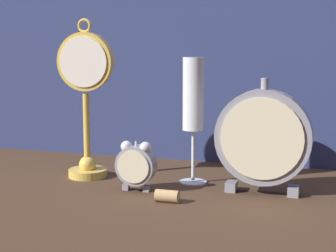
% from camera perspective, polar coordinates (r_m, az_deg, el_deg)
% --- Properties ---
extents(ground_plane, '(4.00, 4.00, 0.00)m').
position_cam_1_polar(ground_plane, '(1.03, -1.31, -7.26)').
color(ground_plane, '#422D1E').
extents(fabric_backdrop_drape, '(1.48, 0.01, 0.62)m').
position_cam_1_polar(fabric_backdrop_drape, '(1.31, 3.22, 9.95)').
color(fabric_backdrop_drape, navy).
rests_on(fabric_backdrop_drape, ground_plane).
extents(pocket_watch_on_stand, '(0.12, 0.08, 0.33)m').
position_cam_1_polar(pocket_watch_on_stand, '(1.17, -8.34, 2.63)').
color(pocket_watch_on_stand, gold).
rests_on(pocket_watch_on_stand, ground_plane).
extents(alarm_clock_twin_bell, '(0.08, 0.03, 0.10)m').
position_cam_1_polar(alarm_clock_twin_bell, '(1.06, -3.28, -3.84)').
color(alarm_clock_twin_bell, gray).
rests_on(alarm_clock_twin_bell, ground_plane).
extents(mantel_clock_silver, '(0.18, 0.04, 0.22)m').
position_cam_1_polar(mantel_clock_silver, '(1.05, 9.65, -1.21)').
color(mantel_clock_silver, gray).
rests_on(mantel_clock_silver, ground_plane).
extents(champagne_flute, '(0.06, 0.06, 0.25)m').
position_cam_1_polar(champagne_flute, '(1.10, 2.61, 2.40)').
color(champagne_flute, silver).
rests_on(champagne_flute, ground_plane).
extents(wine_cork, '(0.04, 0.02, 0.02)m').
position_cam_1_polar(wine_cork, '(1.00, -0.10, -7.13)').
color(wine_cork, tan).
rests_on(wine_cork, ground_plane).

